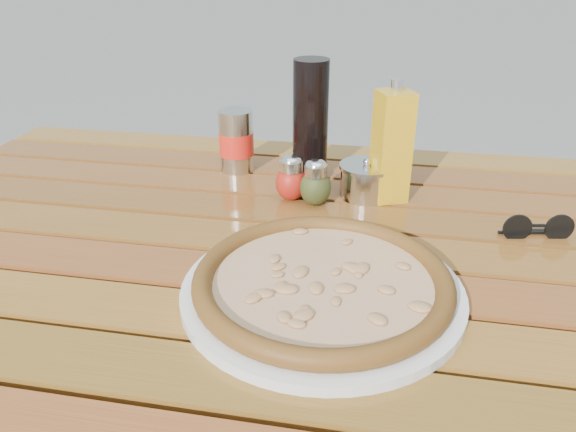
% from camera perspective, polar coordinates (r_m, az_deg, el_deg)
% --- Properties ---
extents(table, '(1.40, 0.90, 0.75)m').
position_cam_1_polar(table, '(0.89, -0.24, -6.65)').
color(table, '#391D0D').
rests_on(table, ground).
extents(plate, '(0.40, 0.40, 0.01)m').
position_cam_1_polar(plate, '(0.72, 3.49, -7.60)').
color(plate, silver).
rests_on(plate, table).
extents(pizza, '(0.33, 0.33, 0.03)m').
position_cam_1_polar(pizza, '(0.72, 3.52, -6.56)').
color(pizza, beige).
rests_on(pizza, plate).
extents(pepper_shaker, '(0.06, 0.06, 0.08)m').
position_cam_1_polar(pepper_shaker, '(0.97, 0.31, 3.82)').
color(pepper_shaker, red).
rests_on(pepper_shaker, table).
extents(oregano_shaker, '(0.06, 0.06, 0.08)m').
position_cam_1_polar(oregano_shaker, '(0.95, 2.82, 3.34)').
color(oregano_shaker, '#3E451B').
rests_on(oregano_shaker, table).
extents(dark_bottle, '(0.07, 0.07, 0.22)m').
position_cam_1_polar(dark_bottle, '(1.06, 2.30, 9.80)').
color(dark_bottle, black).
rests_on(dark_bottle, table).
extents(soda_can, '(0.09, 0.09, 0.12)m').
position_cam_1_polar(soda_can, '(1.10, -5.27, 7.55)').
color(soda_can, silver).
rests_on(soda_can, table).
extents(olive_oil_cruet, '(0.07, 0.07, 0.21)m').
position_cam_1_polar(olive_oil_cruet, '(0.97, 10.48, 6.98)').
color(olive_oil_cruet, gold).
rests_on(olive_oil_cruet, table).
extents(parmesan_tin, '(0.12, 0.12, 0.07)m').
position_cam_1_polar(parmesan_tin, '(1.00, 7.93, 3.65)').
color(parmesan_tin, silver).
rests_on(parmesan_tin, table).
extents(sunglasses, '(0.11, 0.04, 0.04)m').
position_cam_1_polar(sunglasses, '(0.93, 24.00, -1.17)').
color(sunglasses, black).
rests_on(sunglasses, table).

